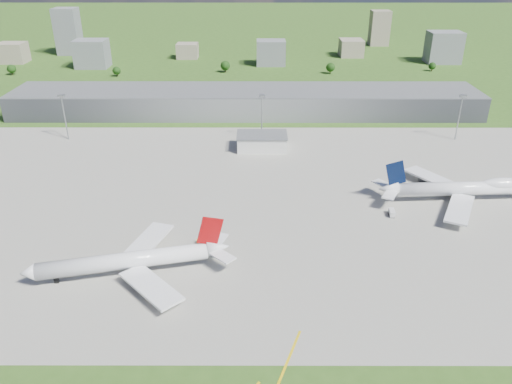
{
  "coord_description": "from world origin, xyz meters",
  "views": [
    {
      "loc": [
        7.3,
        -152.2,
        99.75
      ],
      "look_at": [
        6.96,
        29.76,
        9.0
      ],
      "focal_mm": 35.0,
      "sensor_mm": 36.0,
      "label": 1
    }
  ],
  "objects_px": {
    "airliner_red_twin": "(132,261)",
    "van_white_near": "(392,213)",
    "airliner_blue_quad": "(466,188)",
    "van_white_far": "(462,200)",
    "tug_yellow": "(201,241)"
  },
  "relations": [
    {
      "from": "airliner_red_twin",
      "to": "van_white_near",
      "type": "height_order",
      "value": "airliner_red_twin"
    },
    {
      "from": "airliner_red_twin",
      "to": "airliner_blue_quad",
      "type": "relative_size",
      "value": 0.92
    },
    {
      "from": "airliner_red_twin",
      "to": "van_white_far",
      "type": "height_order",
      "value": "airliner_red_twin"
    },
    {
      "from": "tug_yellow",
      "to": "van_white_near",
      "type": "relative_size",
      "value": 0.73
    },
    {
      "from": "van_white_near",
      "to": "airliner_red_twin",
      "type": "bearing_deg",
      "value": 116.28
    },
    {
      "from": "van_white_far",
      "to": "van_white_near",
      "type": "bearing_deg",
      "value": -167.28
    },
    {
      "from": "airliner_red_twin",
      "to": "tug_yellow",
      "type": "height_order",
      "value": "airliner_red_twin"
    },
    {
      "from": "tug_yellow",
      "to": "van_white_far",
      "type": "bearing_deg",
      "value": -1.36
    },
    {
      "from": "van_white_near",
      "to": "van_white_far",
      "type": "height_order",
      "value": "van_white_far"
    },
    {
      "from": "airliner_red_twin",
      "to": "van_white_near",
      "type": "distance_m",
      "value": 104.76
    },
    {
      "from": "airliner_blue_quad",
      "to": "tug_yellow",
      "type": "bearing_deg",
      "value": -165.28
    },
    {
      "from": "airliner_blue_quad",
      "to": "van_white_near",
      "type": "xyz_separation_m",
      "value": [
        -34.92,
        -14.57,
        -4.03
      ]
    },
    {
      "from": "airliner_red_twin",
      "to": "airliner_blue_quad",
      "type": "distance_m",
      "value": 142.53
    },
    {
      "from": "airliner_red_twin",
      "to": "van_white_near",
      "type": "xyz_separation_m",
      "value": [
        96.82,
        39.83,
        -3.71
      ]
    },
    {
      "from": "airliner_red_twin",
      "to": "tug_yellow",
      "type": "bearing_deg",
      "value": -151.65
    }
  ]
}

